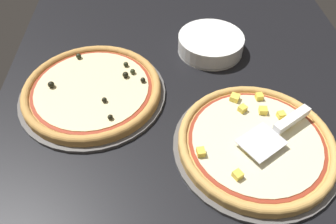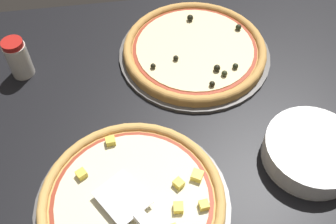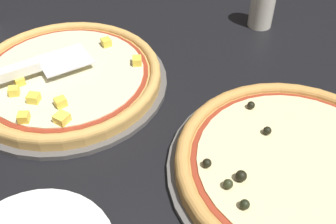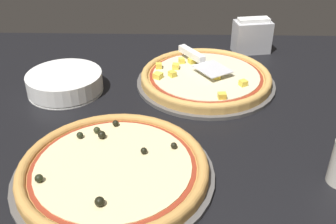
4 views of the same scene
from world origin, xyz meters
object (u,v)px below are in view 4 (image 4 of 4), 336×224
(pizza_back, at_px, (114,168))
(plate_stack, at_px, (65,83))
(pizza_front, at_px, (206,77))
(napkin_holder, at_px, (252,36))
(serving_spatula, at_px, (197,58))

(pizza_back, distance_m, plate_stack, 0.41)
(pizza_back, bearing_deg, pizza_front, -116.65)
(plate_stack, bearing_deg, napkin_holder, -151.85)
(napkin_holder, bearing_deg, pizza_front, 55.85)
(pizza_back, distance_m, napkin_holder, 0.78)
(serving_spatula, relative_size, napkin_holder, 1.54)
(plate_stack, xyz_separation_m, napkin_holder, (-0.58, -0.31, 0.03))
(pizza_back, xyz_separation_m, napkin_holder, (-0.38, -0.67, 0.03))
(serving_spatula, height_order, plate_stack, serving_spatula)
(pizza_front, bearing_deg, serving_spatula, -70.69)
(pizza_back, relative_size, plate_stack, 1.84)
(napkin_holder, bearing_deg, plate_stack, 28.15)
(serving_spatula, xyz_separation_m, napkin_holder, (-0.19, -0.18, 0.00))
(pizza_back, bearing_deg, serving_spatula, -110.97)
(serving_spatula, bearing_deg, napkin_holder, -136.66)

